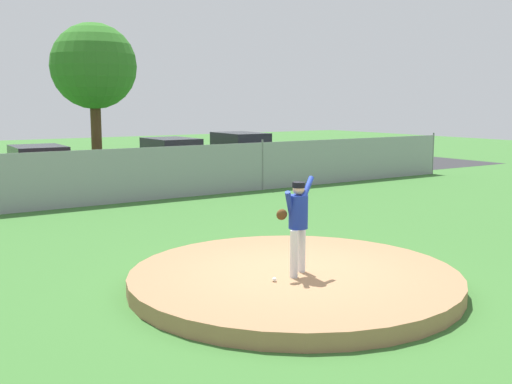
{
  "coord_description": "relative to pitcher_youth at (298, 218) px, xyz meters",
  "views": [
    {
      "loc": [
        -6.07,
        -8.05,
        3.13
      ],
      "look_at": [
        0.54,
        2.0,
        1.35
      ],
      "focal_mm": 42.53,
      "sensor_mm": 36.0,
      "label": 1
    }
  ],
  "objects": [
    {
      "name": "asphalt_strip",
      "position": [
        0.08,
        14.69,
        -1.23
      ],
      "size": [
        44.0,
        7.0,
        0.01
      ],
      "primitive_type": "cube",
      "color": "#2B2B2D",
      "rests_on": "ground_plane"
    },
    {
      "name": "pitchers_mound",
      "position": [
        0.08,
        0.19,
        -1.1
      ],
      "size": [
        5.65,
        5.65,
        0.27
      ],
      "primitive_type": "cylinder",
      "color": "#99704C",
      "rests_on": "ground_plane"
    },
    {
      "name": "parked_car_champagne",
      "position": [
        4.73,
        14.8,
        -0.43
      ],
      "size": [
        1.98,
        4.37,
        1.69
      ],
      "color": "tan",
      "rests_on": "ground_plane"
    },
    {
      "name": "parked_car_red",
      "position": [
        -0.64,
        14.49,
        -0.47
      ],
      "size": [
        2.06,
        4.34,
        1.61
      ],
      "color": "#A81919",
      "rests_on": "ground_plane"
    },
    {
      "name": "baseball",
      "position": [
        -0.55,
        -0.13,
        -0.93
      ],
      "size": [
        0.07,
        0.07,
        0.07
      ],
      "primitive_type": "sphere",
      "color": "white",
      "rests_on": "pitchers_mound"
    },
    {
      "name": "tree_tall_centre",
      "position": [
        5.0,
        24.86,
        3.82
      ],
      "size": [
        4.62,
        4.62,
        7.4
      ],
      "color": "#4C331E",
      "rests_on": "ground_plane"
    },
    {
      "name": "parked_car_slate",
      "position": [
        8.22,
        15.05,
        -0.37
      ],
      "size": [
        2.02,
        4.81,
        1.81
      ],
      "color": "slate",
      "rests_on": "ground_plane"
    },
    {
      "name": "ground_plane",
      "position": [
        0.08,
        6.19,
        -1.24
      ],
      "size": [
        80.0,
        80.0,
        0.0
      ],
      "primitive_type": "plane",
      "color": "#386B2D"
    },
    {
      "name": "chainlink_fence",
      "position": [
        0.08,
        10.19,
        -0.38
      ],
      "size": [
        30.38,
        0.07,
        1.82
      ],
      "color": "gray",
      "rests_on": "ground_plane"
    },
    {
      "name": "pitcher_youth",
      "position": [
        0.0,
        0.0,
        0.0
      ],
      "size": [
        0.8,
        0.33,
        1.64
      ],
      "color": "silver",
      "rests_on": "pitchers_mound"
    }
  ]
}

